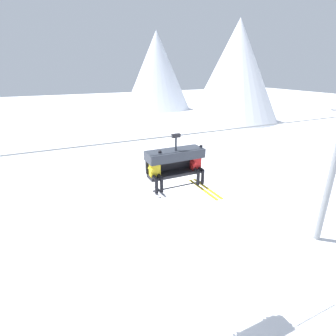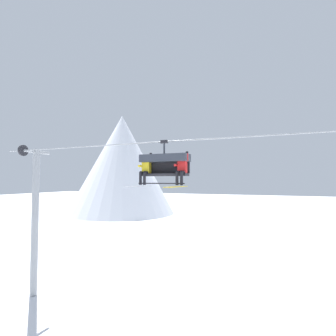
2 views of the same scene
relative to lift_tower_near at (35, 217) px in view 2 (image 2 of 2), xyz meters
The scene contains 7 objects.
ground_plane 8.80m from the lift_tower_near, ahead, with size 200.00×200.00×0.00m, color white.
mountain_peak_west 33.90m from the lift_tower_near, 115.12° to the left, with size 19.01×19.01×17.74m.
lift_tower_near is the anchor object (origin of this frame).
lift_cable 9.50m from the lift_tower_near, ahead, with size 19.64×0.05×0.05m.
chairlift_chair 8.25m from the lift_tower_near, ahead, with size 1.93×0.74×1.70m.
skier_yellow 7.48m from the lift_tower_near, ahead, with size 0.48×1.70×1.34m.
skier_red 8.92m from the lift_tower_near, ahead, with size 0.48×1.70×1.34m.
Camera 2 is at (4.04, -10.10, 6.00)m, focal length 28.00 mm.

